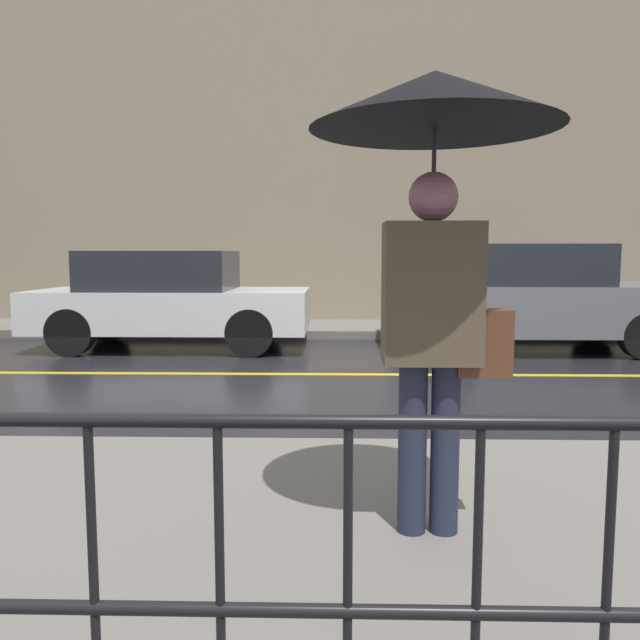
# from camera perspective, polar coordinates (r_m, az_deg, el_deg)

# --- Properties ---
(ground_plane) EXTENTS (80.00, 80.00, 0.00)m
(ground_plane) POSITION_cam_1_polar(r_m,az_deg,el_deg) (7.40, 5.33, -5.00)
(ground_plane) COLOR black
(sidewalk_near) EXTENTS (28.00, 3.01, 0.14)m
(sidewalk_near) POSITION_cam_1_polar(r_m,az_deg,el_deg) (3.07, 11.47, -20.03)
(sidewalk_near) COLOR slate
(sidewalk_near) RESTS_ON ground_plane
(sidewalk_far) EXTENTS (28.00, 1.88, 0.14)m
(sidewalk_far) POSITION_cam_1_polar(r_m,az_deg,el_deg) (11.31, 3.97, -0.80)
(sidewalk_far) COLOR slate
(sidewalk_far) RESTS_ON ground_plane
(lane_marking) EXTENTS (25.20, 0.12, 0.01)m
(lane_marking) POSITION_cam_1_polar(r_m,az_deg,el_deg) (7.40, 5.33, -4.97)
(lane_marking) COLOR gold
(lane_marking) RESTS_ON ground_plane
(building_storefront) EXTENTS (28.00, 0.30, 6.74)m
(building_storefront) POSITION_cam_1_polar(r_m,az_deg,el_deg) (12.47, 3.86, 15.04)
(building_storefront) COLOR gray
(building_storefront) RESTS_ON ground_plane
(railing_foreground) EXTENTS (12.00, 0.04, 0.89)m
(railing_foreground) POSITION_cam_1_polar(r_m,az_deg,el_deg) (1.70, 19.72, -19.16)
(railing_foreground) COLOR black
(railing_foreground) RESTS_ON sidewalk_near
(pedestrian) EXTENTS (1.09, 1.09, 2.05)m
(pedestrian) POSITION_cam_1_polar(r_m,az_deg,el_deg) (2.83, 10.48, 13.80)
(pedestrian) COLOR #23283D
(pedestrian) RESTS_ON sidewalk_near
(car_white) EXTENTS (4.04, 1.72, 1.46)m
(car_white) POSITION_cam_1_polar(r_m,az_deg,el_deg) (9.61, -13.57, 1.86)
(car_white) COLOR silver
(car_white) RESTS_ON ground_plane
(car_grey) EXTENTS (4.12, 1.86, 1.55)m
(car_grey) POSITION_cam_1_polar(r_m,az_deg,el_deg) (9.70, 18.45, 2.00)
(car_grey) COLOR slate
(car_grey) RESTS_ON ground_plane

